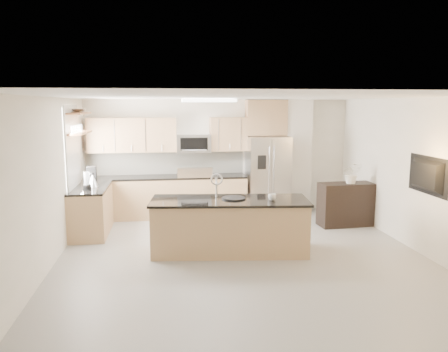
{
  "coord_description": "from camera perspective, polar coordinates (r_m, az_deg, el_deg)",
  "views": [
    {
      "loc": [
        -1.23,
        -6.68,
        2.47
      ],
      "look_at": [
        -0.15,
        1.3,
        1.16
      ],
      "focal_mm": 35.0,
      "sensor_mm": 36.0,
      "label": 1
    }
  ],
  "objects": [
    {
      "name": "shelf_lower",
      "position": [
        8.8,
        -18.4,
        5.36
      ],
      "size": [
        0.3,
        1.2,
        0.04
      ],
      "primitive_type": "cube",
      "color": "brown",
      "rests_on": "wall_left"
    },
    {
      "name": "credenza",
      "position": [
        9.38,
        15.65,
        -3.58
      ],
      "size": [
        1.14,
        0.54,
        0.89
      ],
      "primitive_type": "cube",
      "rotation": [
        0.0,
        0.0,
        0.06
      ],
      "color": "black",
      "rests_on": "floor"
    },
    {
      "name": "microwave",
      "position": [
        9.78,
        -4.0,
        4.28
      ],
      "size": [
        0.76,
        0.4,
        0.4
      ],
      "color": "silver",
      "rests_on": "upper_cabinets"
    },
    {
      "name": "cup",
      "position": [
        7.31,
        6.31,
        -2.74
      ],
      "size": [
        0.18,
        0.18,
        0.11
      ],
      "primitive_type": "imported",
      "rotation": [
        0.0,
        0.0,
        -0.39
      ],
      "color": "white",
      "rests_on": "island"
    },
    {
      "name": "kettle",
      "position": [
        8.76,
        -16.77,
        -0.56
      ],
      "size": [
        0.22,
        0.22,
        0.27
      ],
      "color": "silver",
      "rests_on": "left_counter"
    },
    {
      "name": "platter",
      "position": [
        7.37,
        1.26,
        -2.92
      ],
      "size": [
        0.42,
        0.42,
        0.02
      ],
      "primitive_type": "cylinder",
      "rotation": [
        0.0,
        0.0,
        -0.03
      ],
      "color": "black",
      "rests_on": "island"
    },
    {
      "name": "wall_front",
      "position": [
        3.83,
        11.53,
        -8.81
      ],
      "size": [
        6.0,
        0.02,
        2.6
      ],
      "primitive_type": "cube",
      "color": "white",
      "rests_on": "floor"
    },
    {
      "name": "left_counter",
      "position": [
        8.88,
        -16.91,
        -4.26
      ],
      "size": [
        0.66,
        1.5,
        0.92
      ],
      "color": "tan",
      "rests_on": "floor"
    },
    {
      "name": "wall_right",
      "position": [
        7.99,
        24.34,
        -0.03
      ],
      "size": [
        0.02,
        6.5,
        2.6
      ],
      "primitive_type": "cube",
      "color": "white",
      "rests_on": "floor"
    },
    {
      "name": "coffee_maker",
      "position": [
        9.08,
        -16.91,
        0.04
      ],
      "size": [
        0.2,
        0.24,
        0.35
      ],
      "color": "black",
      "rests_on": "left_counter"
    },
    {
      "name": "refrigerator",
      "position": [
        9.95,
        5.69,
        0.05
      ],
      "size": [
        0.92,
        0.78,
        1.78
      ],
      "color": "silver",
      "rests_on": "floor"
    },
    {
      "name": "floor",
      "position": [
        7.23,
        2.59,
        -10.78
      ],
      "size": [
        6.5,
        6.5,
        0.0
      ],
      "primitive_type": "plane",
      "color": "gray",
      "rests_on": "ground"
    },
    {
      "name": "window",
      "position": [
        8.75,
        -19.23,
        3.33
      ],
      "size": [
        0.04,
        1.15,
        1.65
      ],
      "color": "white",
      "rests_on": "wall_left"
    },
    {
      "name": "blender",
      "position": [
        8.45,
        -17.45,
        -0.77
      ],
      "size": [
        0.15,
        0.15,
        0.34
      ],
      "color": "black",
      "rests_on": "left_counter"
    },
    {
      "name": "shelf_upper",
      "position": [
        8.78,
        -18.52,
        7.77
      ],
      "size": [
        0.3,
        1.2,
        0.04
      ],
      "primitive_type": "cube",
      "color": "brown",
      "rests_on": "wall_left"
    },
    {
      "name": "bowl",
      "position": [
        8.84,
        -18.46,
        8.18
      ],
      "size": [
        0.36,
        0.36,
        0.09
      ],
      "primitive_type": "imported",
      "rotation": [
        0.0,
        0.0,
        -0.01
      ],
      "color": "silver",
      "rests_on": "shelf_upper"
    },
    {
      "name": "television",
      "position": [
        7.77,
        24.58,
        0.09
      ],
      "size": [
        0.14,
        1.08,
        0.62
      ],
      "primitive_type": "imported",
      "rotation": [
        0.0,
        0.0,
        1.57
      ],
      "color": "black",
      "rests_on": "wall_right"
    },
    {
      "name": "ceiling_fixture",
      "position": [
        8.32,
        -2.02,
        9.83
      ],
      "size": [
        1.0,
        0.5,
        0.06
      ],
      "primitive_type": "cube",
      "color": "white",
      "rests_on": "ceiling"
    },
    {
      "name": "wall_left",
      "position": [
        7.01,
        -22.23,
        -1.09
      ],
      "size": [
        0.02,
        6.5,
        2.6
      ],
      "primitive_type": "cube",
      "color": "white",
      "rests_on": "floor"
    },
    {
      "name": "upper_cabinets",
      "position": [
        9.79,
        -8.16,
        5.35
      ],
      "size": [
        3.5,
        0.33,
        0.75
      ],
      "color": "tan",
      "rests_on": "wall_back"
    },
    {
      "name": "wall_back",
      "position": [
        10.07,
        -0.65,
        2.56
      ],
      "size": [
        6.0,
        0.02,
        2.6
      ],
      "primitive_type": "cube",
      "color": "white",
      "rests_on": "floor"
    },
    {
      "name": "partition_column",
      "position": [
        10.31,
        9.55,
        2.58
      ],
      "size": [
        0.6,
        0.3,
        2.6
      ],
      "primitive_type": "cube",
      "color": "silver",
      "rests_on": "floor"
    },
    {
      "name": "ceiling",
      "position": [
        6.79,
        2.75,
        10.3
      ],
      "size": [
        6.0,
        6.5,
        0.02
      ],
      "primitive_type": "cube",
      "color": "white",
      "rests_on": "wall_back"
    },
    {
      "name": "range",
      "position": [
        9.83,
        -3.88,
        -2.52
      ],
      "size": [
        0.76,
        0.64,
        1.14
      ],
      "color": "black",
      "rests_on": "floor"
    },
    {
      "name": "back_counter",
      "position": [
        9.82,
        -7.53,
        -2.6
      ],
      "size": [
        3.55,
        0.66,
        1.44
      ],
      "color": "tan",
      "rests_on": "floor"
    },
    {
      "name": "island",
      "position": [
        7.43,
        0.73,
        -6.5
      ],
      "size": [
        2.72,
        1.23,
        1.33
      ],
      "rotation": [
        0.0,
        0.0,
        -0.11
      ],
      "color": "tan",
      "rests_on": "floor"
    },
    {
      "name": "flower_vase",
      "position": [
        9.22,
        16.37,
        1.01
      ],
      "size": [
        0.58,
        0.5,
        0.64
      ],
      "primitive_type": "imported",
      "rotation": [
        0.0,
        0.0,
        0.0
      ],
      "color": "silver",
      "rests_on": "credenza"
    }
  ]
}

